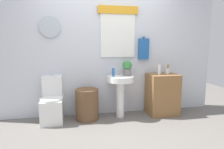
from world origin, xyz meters
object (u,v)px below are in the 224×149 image
pedestal_sink (120,87)px  toothbrush_cup (167,71)px  toilet (53,104)px  wooden_cabinet (162,94)px  potted_plant (127,67)px  laundry_hamper (87,104)px  lotion_bottle (159,70)px  soap_bottle (113,72)px

pedestal_sink → toothbrush_cup: size_ratio=4.14×
toilet → pedestal_sink: bearing=-1.7°
wooden_cabinet → potted_plant: (-0.69, 0.06, 0.53)m
laundry_hamper → pedestal_sink: 0.68m
lotion_bottle → toothbrush_cup: lotion_bottle is taller
soap_bottle → potted_plant: 0.27m
laundry_hamper → lotion_bottle: lotion_bottle is taller
potted_plant → lotion_bottle: (0.59, -0.10, -0.04)m
laundry_hamper → pedestal_sink: (0.61, 0.00, 0.29)m
wooden_cabinet → toothbrush_cup: size_ratio=4.21×
laundry_hamper → lotion_bottle: size_ratio=2.93×
laundry_hamper → potted_plant: potted_plant is taller
toilet → soap_bottle: soap_bottle is taller
laundry_hamper → soap_bottle: (0.49, 0.05, 0.56)m
potted_plant → wooden_cabinet: bearing=-5.0°
lotion_bottle → soap_bottle: bearing=174.0°
laundry_hamper → soap_bottle: soap_bottle is taller
toilet → toothbrush_cup: size_ratio=4.35×
soap_bottle → toothbrush_cup: 1.04m
soap_bottle → toothbrush_cup: bearing=-1.6°
potted_plant → toothbrush_cup: 0.79m
wooden_cabinet → soap_bottle: 1.05m
wooden_cabinet → toilet: bearing=179.0°
laundry_hamper → wooden_cabinet: 1.44m
soap_bottle → toilet: bearing=-179.3°
wooden_cabinet → potted_plant: size_ratio=2.79×
soap_bottle → lotion_bottle: bearing=-6.0°
wooden_cabinet → soap_bottle: bearing=177.0°
pedestal_sink → soap_bottle: bearing=157.4°
toilet → toothbrush_cup: bearing=-0.4°
toilet → lotion_bottle: 2.02m
soap_bottle → toothbrush_cup: toothbrush_cup is taller
laundry_hamper → toothbrush_cup: bearing=0.8°
laundry_hamper → toothbrush_cup: (1.53, 0.02, 0.56)m
soap_bottle → wooden_cabinet: bearing=-3.0°
wooden_cabinet → lotion_bottle: bearing=-157.5°
soap_bottle → lotion_bottle: (0.85, -0.09, 0.04)m
soap_bottle → potted_plant: bearing=2.2°
lotion_bottle → toilet: bearing=177.7°
toilet → potted_plant: size_ratio=2.89×
soap_bottle → pedestal_sink: bearing=-22.6°
wooden_cabinet → potted_plant: bearing=175.0°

